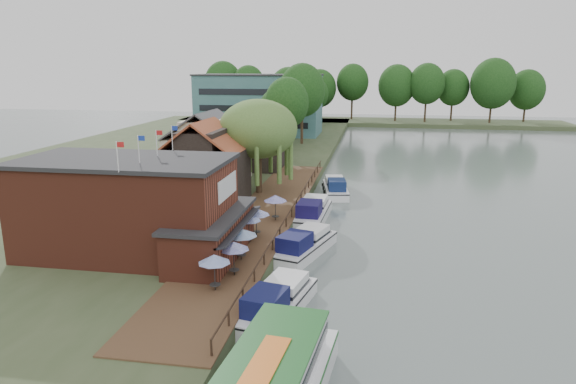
# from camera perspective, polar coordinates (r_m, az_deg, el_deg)

# --- Properties ---
(ground) EXTENTS (260.00, 260.00, 0.00)m
(ground) POSITION_cam_1_polar(r_m,az_deg,el_deg) (38.42, 5.86, -8.95)
(ground) COLOR slate
(ground) RESTS_ON ground
(land_bank) EXTENTS (50.00, 140.00, 1.00)m
(land_bank) POSITION_cam_1_polar(r_m,az_deg,el_deg) (78.69, -14.55, 2.88)
(land_bank) COLOR #384728
(land_bank) RESTS_ON ground
(quay_deck) EXTENTS (6.00, 50.00, 0.10)m
(quay_deck) POSITION_cam_1_polar(r_m,az_deg,el_deg) (48.50, -2.73, -2.70)
(quay_deck) COLOR #47301E
(quay_deck) RESTS_ON land_bank
(quay_rail) EXTENTS (0.20, 49.00, 1.00)m
(quay_rail) POSITION_cam_1_polar(r_m,az_deg,el_deg) (48.35, 0.52, -2.18)
(quay_rail) COLOR black
(quay_rail) RESTS_ON land_bank
(pub) EXTENTS (20.00, 11.00, 7.30)m
(pub) POSITION_cam_1_polar(r_m,az_deg,el_deg) (39.33, -14.88, -1.65)
(pub) COLOR maroon
(pub) RESTS_ON land_bank
(hotel_block) EXTENTS (25.40, 12.40, 12.30)m
(hotel_block) POSITION_cam_1_polar(r_m,az_deg,el_deg) (108.39, -3.18, 9.73)
(hotel_block) COLOR #38666B
(hotel_block) RESTS_ON land_bank
(cottage_a) EXTENTS (8.60, 7.60, 8.50)m
(cottage_a) POSITION_cam_1_polar(r_m,az_deg,el_deg) (53.15, -9.25, 3.26)
(cottage_a) COLOR black
(cottage_a) RESTS_ON land_bank
(cottage_b) EXTENTS (9.60, 8.60, 8.50)m
(cottage_b) POSITION_cam_1_polar(r_m,az_deg,el_deg) (63.44, -8.91, 4.97)
(cottage_b) COLOR beige
(cottage_b) RESTS_ON land_bank
(cottage_c) EXTENTS (7.60, 7.60, 8.50)m
(cottage_c) POSITION_cam_1_polar(r_m,az_deg,el_deg) (70.91, -3.51, 6.03)
(cottage_c) COLOR black
(cottage_c) RESTS_ON land_bank
(willow) EXTENTS (8.60, 8.60, 10.43)m
(willow) POSITION_cam_1_polar(r_m,az_deg,el_deg) (56.49, -3.31, 5.02)
(willow) COLOR #476B2D
(willow) RESTS_ON land_bank
(umbrella_0) EXTENTS (2.05, 2.05, 2.38)m
(umbrella_0) POSITION_cam_1_polar(r_m,az_deg,el_deg) (32.74, -8.15, -8.84)
(umbrella_0) COLOR #1B3B96
(umbrella_0) RESTS_ON quay_deck
(umbrella_1) EXTENTS (2.12, 2.12, 2.38)m
(umbrella_1) POSITION_cam_1_polar(r_m,az_deg,el_deg) (34.83, -6.04, -7.35)
(umbrella_1) COLOR navy
(umbrella_1) RESTS_ON quay_deck
(umbrella_2) EXTENTS (2.44, 2.44, 2.38)m
(umbrella_2) POSITION_cam_1_polar(r_m,az_deg,el_deg) (37.46, -5.26, -5.79)
(umbrella_2) COLOR navy
(umbrella_2) RESTS_ON quay_deck
(umbrella_3) EXTENTS (1.98, 1.98, 2.38)m
(umbrella_3) POSITION_cam_1_polar(r_m,az_deg,el_deg) (40.93, -4.37, -4.05)
(umbrella_3) COLOR navy
(umbrella_3) RESTS_ON quay_deck
(umbrella_4) EXTENTS (2.23, 2.23, 2.38)m
(umbrella_4) POSITION_cam_1_polar(r_m,az_deg,el_deg) (42.47, -3.53, -3.38)
(umbrella_4) COLOR navy
(umbrella_4) RESTS_ON quay_deck
(umbrella_5) EXTENTS (2.14, 2.14, 2.38)m
(umbrella_5) POSITION_cam_1_polar(r_m,az_deg,el_deg) (46.71, -1.41, -1.76)
(umbrella_5) COLOR #1D1B99
(umbrella_5) RESTS_ON quay_deck
(cruiser_0) EXTENTS (4.78, 9.68, 2.22)m
(cruiser_0) POSITION_cam_1_polar(r_m,az_deg,el_deg) (31.84, -1.24, -11.68)
(cruiser_0) COLOR silver
(cruiser_0) RESTS_ON ground
(cruiser_1) EXTENTS (5.54, 9.73, 2.22)m
(cruiser_1) POSITION_cam_1_polar(r_m,az_deg,el_deg) (41.44, 1.79, -5.51)
(cruiser_1) COLOR silver
(cruiser_1) RESTS_ON ground
(cruiser_2) EXTENTS (3.53, 9.79, 2.33)m
(cruiser_2) POSITION_cam_1_polar(r_m,az_deg,el_deg) (50.51, 2.72, -1.89)
(cruiser_2) COLOR white
(cruiser_2) RESTS_ON ground
(cruiser_3) EXTENTS (4.36, 9.39, 2.16)m
(cruiser_3) POSITION_cam_1_polar(r_m,az_deg,el_deg) (60.97, 5.30, 0.73)
(cruiser_3) COLOR white
(cruiser_3) RESTS_ON ground
(swan) EXTENTS (0.44, 0.44, 0.44)m
(swan) POSITION_cam_1_polar(r_m,az_deg,el_deg) (29.87, -0.55, -15.43)
(swan) COLOR white
(swan) RESTS_ON ground
(bank_tree_0) EXTENTS (6.60, 6.60, 12.33)m
(bank_tree_0) POSITION_cam_1_polar(r_m,az_deg,el_deg) (77.41, -0.15, 8.13)
(bank_tree_0) COLOR #143811
(bank_tree_0) RESTS_ON land_bank
(bank_tree_1) EXTENTS (6.52, 6.52, 10.28)m
(bank_tree_1) POSITION_cam_1_polar(r_m,az_deg,el_deg) (89.20, -1.14, 8.22)
(bank_tree_1) COLOR #143811
(bank_tree_1) RESTS_ON land_bank
(bank_tree_2) EXTENTS (8.32, 8.32, 14.42)m
(bank_tree_2) POSITION_cam_1_polar(r_m,az_deg,el_deg) (93.78, 1.56, 9.76)
(bank_tree_2) COLOR #143811
(bank_tree_2) RESTS_ON land_bank
(bank_tree_3) EXTENTS (6.50, 6.50, 10.24)m
(bank_tree_3) POSITION_cam_1_polar(r_m,az_deg,el_deg) (115.64, 0.96, 9.49)
(bank_tree_3) COLOR #143811
(bank_tree_3) RESTS_ON land_bank
(bank_tree_4) EXTENTS (6.65, 6.65, 11.33)m
(bank_tree_4) POSITION_cam_1_polar(r_m,az_deg,el_deg) (122.03, 2.93, 9.96)
(bank_tree_4) COLOR #143811
(bank_tree_4) RESTS_ON land_bank
(bank_tree_5) EXTENTS (8.42, 8.42, 12.53)m
(bank_tree_5) POSITION_cam_1_polar(r_m,az_deg,el_deg) (128.91, 2.24, 10.43)
(bank_tree_5) COLOR #143811
(bank_tree_5) RESTS_ON land_bank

